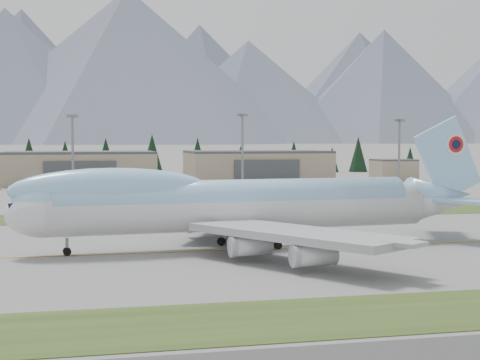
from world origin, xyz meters
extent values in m
plane|color=slate|center=(0.00, 0.00, 0.00)|extent=(7000.00, 7000.00, 0.00)
cube|color=#314117|center=(0.00, -38.00, 0.00)|extent=(400.00, 14.00, 0.08)
cube|color=#314117|center=(0.00, 45.00, 0.00)|extent=(400.00, 18.00, 0.08)
cube|color=gold|center=(0.00, 0.00, 0.00)|extent=(400.00, 0.40, 0.02)
cylinder|color=silver|center=(5.20, 1.79, 5.46)|extent=(53.00, 9.59, 6.12)
cylinder|color=#98CFF9|center=(4.26, 1.72, 6.59)|extent=(49.21, 8.87, 5.65)
ellipsoid|color=silver|center=(-21.10, 0.04, 5.46)|extent=(10.17, 6.75, 6.12)
ellipsoid|color=#98CFF9|center=(-21.10, 0.04, 6.59)|extent=(8.51, 5.72, 5.19)
ellipsoid|color=#98CFF9|center=(-12.65, 0.60, 8.38)|extent=(26.27, 6.90, 5.65)
cube|color=#0C1433|center=(-24.39, -0.17, 6.68)|extent=(2.17, 2.58, 1.22)
cone|color=silver|center=(36.19, 3.84, 5.46)|extent=(11.67, 6.73, 6.00)
cone|color=#98CFF9|center=(36.19, 3.84, 6.59)|extent=(10.69, 6.13, 5.46)
cube|color=#98CFF9|center=(37.13, 3.90, 11.86)|extent=(11.41, 1.32, 12.99)
cylinder|color=silver|center=(38.23, 4.35, 14.12)|extent=(3.39, 0.41, 3.39)
cylinder|color=red|center=(38.23, 4.44, 14.12)|extent=(2.45, 0.35, 2.45)
cylinder|color=#0C1433|center=(38.22, 4.54, 14.12)|extent=(1.42, 0.28, 1.41)
cube|color=#98CFF9|center=(37.70, 9.60, 6.02)|extent=(9.01, 11.70, 0.43)
cube|color=#98CFF9|center=(38.44, -1.67, 6.02)|extent=(9.94, 11.79, 0.43)
cube|color=#A5A6AD|center=(6.05, 17.41, 3.77)|extent=(19.74, 29.42, 0.94)
cube|color=#A5A6AD|center=(8.10, -13.59, 3.77)|extent=(22.48, 28.71, 0.94)
cylinder|color=silver|center=(1.98, 13.36, 1.98)|extent=(5.04, 2.67, 2.35)
cylinder|color=silver|center=(6.00, 22.40, 1.98)|extent=(5.04, 2.67, 2.35)
cylinder|color=silver|center=(3.53, -10.12, 1.98)|extent=(5.04, 2.67, 2.35)
cylinder|color=silver|center=(8.71, -18.55, 1.98)|extent=(5.04, 2.67, 2.35)
cylinder|color=slate|center=(-18.28, 0.23, 1.13)|extent=(0.44, 0.44, 2.26)
cylinder|color=slate|center=(3.60, 4.51, 1.22)|extent=(0.56, 0.56, 2.45)
cylinder|color=slate|center=(3.97, -1.13, 1.22)|extent=(0.56, 0.56, 2.45)
cylinder|color=slate|center=(8.30, 4.82, 1.22)|extent=(0.56, 0.56, 2.45)
cylinder|color=slate|center=(8.67, -0.81, 1.22)|extent=(0.56, 0.56, 2.45)
cylinder|color=black|center=(-18.26, -0.14, 0.52)|extent=(1.05, 0.40, 1.04)
cylinder|color=black|center=(-18.31, 0.61, 0.52)|extent=(1.05, 0.40, 1.04)
cylinder|color=black|center=(3.60, 4.51, 0.56)|extent=(1.16, 0.54, 1.13)
cylinder|color=black|center=(3.97, -1.13, 0.56)|extent=(1.16, 0.54, 1.13)
cylinder|color=black|center=(8.30, 4.82, 0.56)|extent=(1.16, 0.54, 1.13)
cylinder|color=black|center=(8.67, -0.81, 0.56)|extent=(1.16, 0.54, 1.13)
cube|color=gray|center=(-15.00, 150.00, 5.00)|extent=(48.00, 26.00, 10.00)
cube|color=#3C3F41|center=(-15.00, 150.00, 10.40)|extent=(48.00, 26.00, 0.80)
cube|color=#3C3F41|center=(-15.00, 136.70, 4.00)|extent=(22.08, 0.60, 8.00)
cube|color=gray|center=(45.00, 150.00, 5.00)|extent=(48.00, 26.00, 10.00)
cube|color=#3C3F41|center=(45.00, 150.00, 10.40)|extent=(48.00, 26.00, 0.80)
cube|color=#3C3F41|center=(45.00, 136.70, 4.00)|extent=(22.08, 0.60, 8.00)
cube|color=gray|center=(95.00, 148.00, 3.50)|extent=(14.00, 12.00, 7.00)
cube|color=#3C3F41|center=(95.00, 148.00, 7.30)|extent=(14.00, 12.00, 0.60)
cylinder|color=slate|center=(-17.23, 113.84, 10.41)|extent=(0.70, 0.70, 20.82)
cube|color=slate|center=(-17.23, 113.84, 21.22)|extent=(3.20, 3.20, 0.80)
cylinder|color=slate|center=(30.42, 109.94, 10.66)|extent=(0.70, 0.70, 21.33)
cube|color=slate|center=(30.42, 109.94, 21.73)|extent=(3.20, 3.20, 0.80)
cylinder|color=slate|center=(77.31, 106.03, 9.98)|extent=(0.70, 0.70, 19.95)
cube|color=slate|center=(77.31, 106.03, 20.35)|extent=(3.20, 3.20, 0.80)
imported|color=gold|center=(32.75, 114.08, 0.00)|extent=(4.39, 3.12, 1.37)
imported|color=silver|center=(71.94, 129.53, 0.00)|extent=(2.66, 3.86, 1.04)
cone|color=black|center=(-34.27, 211.97, 7.72)|extent=(8.64, 8.64, 15.43)
cone|color=black|center=(-20.12, 214.62, 7.06)|extent=(7.91, 7.91, 14.12)
cone|color=black|center=(-3.65, 214.43, 7.68)|extent=(8.61, 8.61, 15.37)
cone|color=black|center=(15.15, 210.05, 8.43)|extent=(9.44, 9.44, 16.86)
cone|color=black|center=(34.78, 212.72, 7.67)|extent=(8.59, 8.59, 15.33)
cone|color=black|center=(53.57, 212.77, 6.02)|extent=(6.74, 6.74, 12.04)
cone|color=black|center=(78.22, 214.97, 6.97)|extent=(7.81, 7.81, 13.95)
cone|color=black|center=(96.00, 214.74, 5.67)|extent=(6.36, 6.36, 11.35)
cone|color=black|center=(108.33, 214.44, 7.97)|extent=(8.93, 8.93, 15.94)
cone|color=black|center=(130.71, 208.33, 5.66)|extent=(6.34, 6.34, 11.33)
cone|color=#4C5765|center=(-200.00, 2139.95, 195.55)|extent=(884.34, 884.34, 391.10)
cone|color=white|center=(-200.00, 2139.95, 312.88)|extent=(336.05, 336.05, 156.44)
cone|color=#4C5765|center=(150.00, 2126.94, 229.85)|extent=(1067.56, 1067.56, 459.69)
cone|color=white|center=(150.00, 2126.94, 367.76)|extent=(405.67, 405.67, 183.88)
cone|color=#4C5765|center=(550.00, 2252.89, 167.29)|extent=(804.50, 804.50, 334.58)
cone|color=white|center=(550.00, 2252.89, 267.67)|extent=(305.71, 305.71, 133.83)
cone|color=#4C5765|center=(1000.00, 2195.18, 188.54)|extent=(777.55, 777.55, 377.08)
cone|color=white|center=(1000.00, 2195.18, 301.67)|extent=(295.47, 295.47, 150.83)
cone|color=#4C5765|center=(-200.00, 2900.00, 258.73)|extent=(1034.93, 1034.93, 517.46)
cone|color=white|center=(-200.00, 2900.00, 403.62)|extent=(413.97, 413.97, 227.68)
cone|color=#4C5765|center=(500.00, 2900.00, 240.50)|extent=(961.99, 961.99, 481.00)
cone|color=white|center=(500.00, 2900.00, 375.18)|extent=(384.80, 384.80, 211.64)
cone|color=#4C5765|center=(1200.00, 2900.00, 236.25)|extent=(944.98, 944.98, 472.49)
cone|color=white|center=(1200.00, 2900.00, 368.54)|extent=(377.99, 377.99, 207.90)
camera|label=1|loc=(-17.56, -95.84, 15.00)|focal=55.00mm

